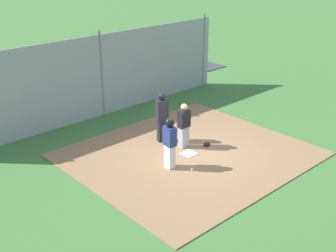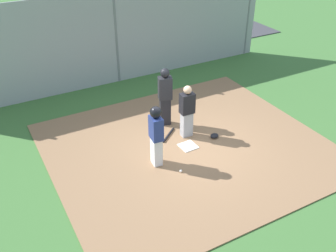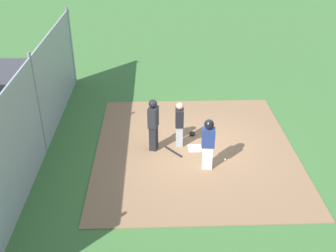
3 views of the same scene
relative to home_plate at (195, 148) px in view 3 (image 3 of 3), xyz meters
name	(u,v)px [view 3 (image 3 of 3)]	position (x,y,z in m)	size (l,w,h in m)	color
ground_plane	(195,149)	(0.00, 0.00, -0.04)	(140.00, 140.00, 0.00)	#3D6B33
dirt_infield	(195,149)	(0.00, 0.00, -0.03)	(7.20, 6.40, 0.03)	#896647
home_plate	(195,148)	(0.00, 0.00, 0.00)	(0.44, 0.44, 0.02)	white
catcher	(179,124)	(-0.25, -0.50, 0.78)	(0.39, 0.27, 1.54)	#9E9EA3
umpire	(153,124)	(-0.02, -1.34, 0.92)	(0.44, 0.36, 1.76)	black
runner	(208,141)	(1.09, 0.26, 0.92)	(0.30, 0.40, 1.63)	silver
baseball_bat	(173,152)	(0.21, -0.71, 0.02)	(0.06, 0.06, 0.77)	black
catcher_mask	(192,134)	(-0.87, -0.02, 0.05)	(0.24, 0.20, 0.12)	black
baseball	(225,160)	(0.73, 0.87, 0.03)	(0.07, 0.07, 0.07)	white
backstop_fence	(38,107)	(0.00, -4.82, 1.56)	(12.00, 0.10, 3.35)	#93999E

